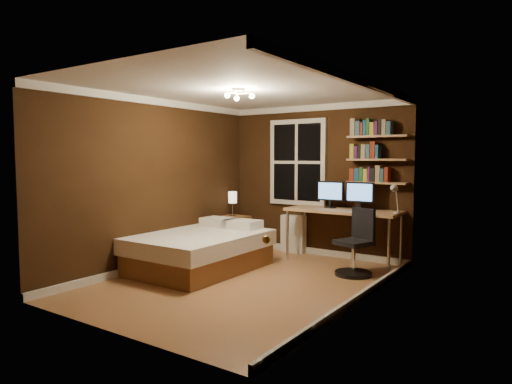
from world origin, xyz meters
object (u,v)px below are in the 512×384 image
Objects in this scene: nightstand at (233,233)px; monitor_right at (360,196)px; bed at (201,250)px; monitor_left at (330,195)px; radiator at (293,234)px; desk at (343,213)px; desk_lamp at (395,198)px; office_chair at (356,250)px; bedside_lamp at (233,204)px.

nightstand is 1.34× the size of monitor_right.
bed is 2.21m from monitor_left.
radiator is 0.37× the size of desk.
bed is at bearing -147.89° from desk_lamp.
desk_lamp reaches higher than bed.
nightstand is 2.51m from office_chair.
desk_lamp is (2.84, 0.08, 0.76)m from nightstand.
bedside_lamp is at bearing -172.13° from monitor_left.
desk_lamp reaches higher than office_chair.
bedside_lamp is 2.28m from monitor_right.
office_chair reaches higher than nightstand.
monitor_right reaches higher than radiator.
monitor_right is at bearing 11.06° from nightstand.
desk_lamp is at bearing -8.34° from monitor_left.
monitor_right is (1.77, 1.64, 0.76)m from bed.
desk_lamp is (2.36, 1.48, 0.77)m from bed.
nightstand is at bearing -178.30° from desk_lamp.
bedside_lamp is (0.00, 0.00, 0.52)m from nightstand.
monitor_left reaches higher than bed.
bedside_lamp reaches higher than office_chair.
bedside_lamp is at bearing -158.92° from radiator.
office_chair is at bearing -29.30° from radiator.
bed is at bearing -106.44° from radiator.
bedside_lamp is 0.68× the size of radiator.
bed is 2.21m from office_chair.
monitor_left is at bearing 161.07° from desk.
desk is (1.01, -0.23, 0.45)m from radiator.
monitor_right is at bearing 6.17° from bedside_lamp.
bed reaches higher than radiator.
desk_lamp is at bearing -14.96° from monitor_right.
nightstand is 0.34× the size of desk.
bed is 3.04× the size of radiator.
nightstand is at bearing -175.59° from desk.
bedside_lamp is at bearing 0.00° from nightstand.
monitor_right reaches higher than office_chair.
bedside_lamp is 0.99× the size of desk_lamp.
monitor_right is at bearing 165.04° from desk_lamp.
nightstand is 2.38m from monitor_right.
bedside_lamp is 2.02m from desk.
radiator is at bearing 168.96° from monitor_left.
office_chair reaches higher than bed.
monitor_right is at bearing 129.78° from office_chair.
radiator is 0.69× the size of office_chair.
desk_lamp reaches higher than monitor_left.
office_chair is at bearing -126.13° from desk_lamp.
bed is 4.45× the size of desk_lamp.
desk is 1.89× the size of office_chair.
bed is 1.57m from bedside_lamp.
desk_lamp is at bearing 31.91° from bed.
nightstand is at bearing 108.89° from bed.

